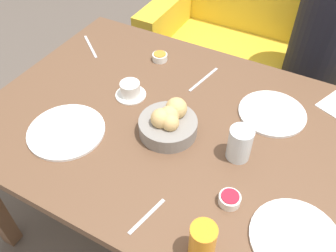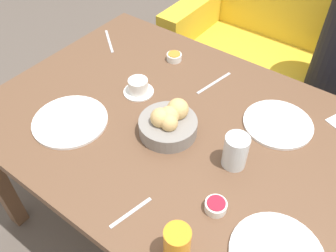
{
  "view_description": "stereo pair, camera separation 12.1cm",
  "coord_description": "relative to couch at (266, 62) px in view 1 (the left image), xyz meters",
  "views": [
    {
      "loc": [
        0.33,
        -0.8,
        1.6
      ],
      "look_at": [
        -0.08,
        -0.05,
        0.74
      ],
      "focal_mm": 38.0,
      "sensor_mm": 36.0,
      "label": 1
    },
    {
      "loc": [
        0.43,
        -0.73,
        1.6
      ],
      "look_at": [
        -0.08,
        -0.05,
        0.74
      ],
      "focal_mm": 38.0,
      "sensor_mm": 36.0,
      "label": 2
    }
  ],
  "objects": [
    {
      "name": "ground_plane",
      "position": [
        0.01,
        -1.09,
        -0.31
      ],
      "size": [
        10.0,
        10.0,
        0.0
      ],
      "primitive_type": "plane",
      "color": "#564C44"
    },
    {
      "name": "dining_table",
      "position": [
        0.01,
        -1.09,
        0.32
      ],
      "size": [
        1.53,
        0.98,
        0.71
      ],
      "color": "brown",
      "rests_on": "ground_plane"
    },
    {
      "name": "couch",
      "position": [
        0.0,
        0.0,
        0.0
      ],
      "size": [
        1.43,
        0.7,
        0.86
      ],
      "color": "gold",
      "rests_on": "ground_plane"
    },
    {
      "name": "seated_person",
      "position": [
        0.28,
        -0.15,
        0.2
      ],
      "size": [
        0.32,
        0.42,
        1.18
      ],
      "color": "#23232D",
      "rests_on": "ground_plane"
    },
    {
      "name": "bread_basket",
      "position": [
        -0.07,
        -1.14,
        0.44
      ],
      "size": [
        0.2,
        0.2,
        0.12
      ],
      "color": "gray",
      "rests_on": "dining_table"
    },
    {
      "name": "plate_near_left",
      "position": [
        -0.38,
        -1.32,
        0.4
      ],
      "size": [
        0.27,
        0.27,
        0.01
      ],
      "color": "white",
      "rests_on": "dining_table"
    },
    {
      "name": "plate_near_right",
      "position": [
        0.42,
        -1.34,
        0.4
      ],
      "size": [
        0.25,
        0.25,
        0.01
      ],
      "color": "white",
      "rests_on": "dining_table"
    },
    {
      "name": "plate_far_center",
      "position": [
        0.22,
        -0.89,
        0.4
      ],
      "size": [
        0.24,
        0.24,
        0.01
      ],
      "color": "white",
      "rests_on": "dining_table"
    },
    {
      "name": "juice_glass",
      "position": [
        0.21,
        -1.49,
        0.46
      ],
      "size": [
        0.07,
        0.07,
        0.13
      ],
      "color": "orange",
      "rests_on": "dining_table"
    },
    {
      "name": "water_tumbler",
      "position": [
        0.18,
        -1.13,
        0.46
      ],
      "size": [
        0.08,
        0.08,
        0.12
      ],
      "color": "silver",
      "rests_on": "dining_table"
    },
    {
      "name": "coffee_cup",
      "position": [
        -0.29,
        -1.04,
        0.42
      ],
      "size": [
        0.12,
        0.12,
        0.06
      ],
      "color": "white",
      "rests_on": "dining_table"
    },
    {
      "name": "jam_bowl_berry",
      "position": [
        0.22,
        -1.31,
        0.41
      ],
      "size": [
        0.06,
        0.06,
        0.03
      ],
      "color": "white",
      "rests_on": "dining_table"
    },
    {
      "name": "jam_bowl_honey",
      "position": [
        -0.31,
        -0.79,
        0.41
      ],
      "size": [
        0.06,
        0.06,
        0.03
      ],
      "color": "white",
      "rests_on": "dining_table"
    },
    {
      "name": "fork_silver",
      "position": [
        -0.08,
        -0.82,
        0.4
      ],
      "size": [
        0.05,
        0.19,
        0.0
      ],
      "color": "#B7B7BC",
      "rests_on": "dining_table"
    },
    {
      "name": "knife_silver",
      "position": [
        -0.63,
        -0.85,
        0.4
      ],
      "size": [
        0.16,
        0.13,
        0.0
      ],
      "color": "#B7B7BC",
      "rests_on": "dining_table"
    },
    {
      "name": "spoon_coffee",
      "position": [
        0.03,
        -1.46,
        0.4
      ],
      "size": [
        0.04,
        0.14,
        0.0
      ],
      "color": "#B7B7BC",
      "rests_on": "dining_table"
    }
  ]
}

